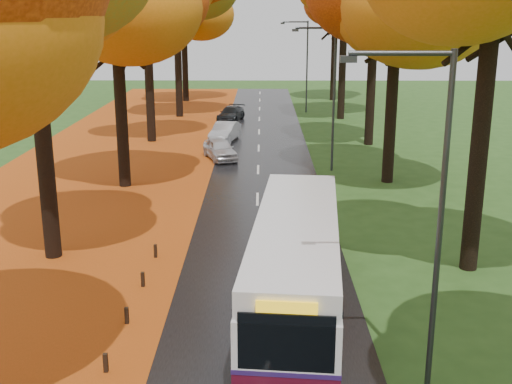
{
  "coord_description": "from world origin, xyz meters",
  "views": [
    {
      "loc": [
        0.19,
        -5.64,
        8.73
      ],
      "look_at": [
        0.0,
        16.15,
        2.6
      ],
      "focal_mm": 45.0,
      "sensor_mm": 36.0,
      "label": 1
    }
  ],
  "objects_px": {
    "car_silver": "(225,132)",
    "car_dark": "(231,114)",
    "streetlamp_far": "(304,59)",
    "streetlamp_mid": "(330,87)",
    "car_white": "(220,149)",
    "streetlamp_near": "(431,200)",
    "bus": "(296,262)"
  },
  "relations": [
    {
      "from": "car_white",
      "to": "bus",
      "type": "bearing_deg",
      "value": -99.18
    },
    {
      "from": "streetlamp_near",
      "to": "streetlamp_far",
      "type": "height_order",
      "value": "same"
    },
    {
      "from": "streetlamp_far",
      "to": "car_white",
      "type": "relative_size",
      "value": 2.17
    },
    {
      "from": "streetlamp_near",
      "to": "car_silver",
      "type": "bearing_deg",
      "value": 101.74
    },
    {
      "from": "car_white",
      "to": "car_silver",
      "type": "distance_m",
      "value": 5.58
    },
    {
      "from": "car_dark",
      "to": "streetlamp_mid",
      "type": "bearing_deg",
      "value": -56.96
    },
    {
      "from": "car_white",
      "to": "car_dark",
      "type": "distance_m",
      "value": 14.41
    },
    {
      "from": "streetlamp_far",
      "to": "streetlamp_mid",
      "type": "bearing_deg",
      "value": -90.0
    },
    {
      "from": "streetlamp_mid",
      "to": "car_silver",
      "type": "bearing_deg",
      "value": 127.2
    },
    {
      "from": "car_dark",
      "to": "car_silver",
      "type": "bearing_deg",
      "value": -77.15
    },
    {
      "from": "streetlamp_near",
      "to": "car_silver",
      "type": "xyz_separation_m",
      "value": [
        -6.3,
        30.29,
        -4.02
      ]
    },
    {
      "from": "streetlamp_near",
      "to": "streetlamp_far",
      "type": "bearing_deg",
      "value": 90.0
    },
    {
      "from": "streetlamp_near",
      "to": "bus",
      "type": "relative_size",
      "value": 0.73
    },
    {
      "from": "streetlamp_far",
      "to": "car_white",
      "type": "height_order",
      "value": "streetlamp_far"
    },
    {
      "from": "streetlamp_far",
      "to": "bus",
      "type": "bearing_deg",
      "value": -93.91
    },
    {
      "from": "streetlamp_near",
      "to": "streetlamp_mid",
      "type": "distance_m",
      "value": 22.0
    },
    {
      "from": "streetlamp_near",
      "to": "car_silver",
      "type": "height_order",
      "value": "streetlamp_near"
    },
    {
      "from": "streetlamp_mid",
      "to": "streetlamp_far",
      "type": "relative_size",
      "value": 1.0
    },
    {
      "from": "bus",
      "to": "streetlamp_mid",
      "type": "bearing_deg",
      "value": 86.55
    },
    {
      "from": "streetlamp_mid",
      "to": "car_white",
      "type": "bearing_deg",
      "value": 156.68
    },
    {
      "from": "car_dark",
      "to": "streetlamp_far",
      "type": "bearing_deg",
      "value": 50.62
    },
    {
      "from": "streetlamp_far",
      "to": "car_dark",
      "type": "xyz_separation_m",
      "value": [
        -6.3,
        -4.88,
        -4.09
      ]
    },
    {
      "from": "bus",
      "to": "streetlamp_near",
      "type": "bearing_deg",
      "value": -52.3
    },
    {
      "from": "car_white",
      "to": "car_dark",
      "type": "relative_size",
      "value": 0.92
    },
    {
      "from": "streetlamp_near",
      "to": "car_white",
      "type": "bearing_deg",
      "value": 104.29
    },
    {
      "from": "streetlamp_far",
      "to": "car_silver",
      "type": "height_order",
      "value": "streetlamp_far"
    },
    {
      "from": "car_dark",
      "to": "streetlamp_near",
      "type": "bearing_deg",
      "value": -68.01
    },
    {
      "from": "car_silver",
      "to": "car_dark",
      "type": "height_order",
      "value": "car_silver"
    },
    {
      "from": "streetlamp_mid",
      "to": "bus",
      "type": "height_order",
      "value": "streetlamp_mid"
    },
    {
      "from": "streetlamp_mid",
      "to": "bus",
      "type": "xyz_separation_m",
      "value": [
        -2.72,
        -17.73,
        -3.19
      ]
    },
    {
      "from": "car_silver",
      "to": "car_dark",
      "type": "relative_size",
      "value": 1.0
    },
    {
      "from": "bus",
      "to": "car_silver",
      "type": "height_order",
      "value": "bus"
    }
  ]
}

